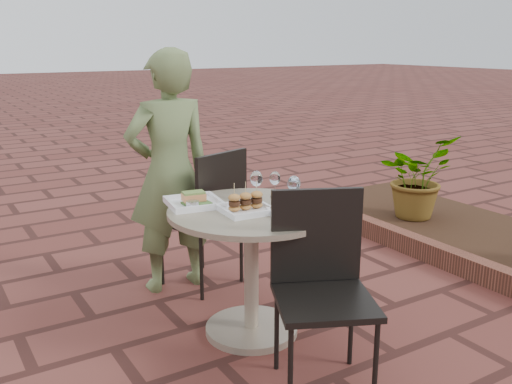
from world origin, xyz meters
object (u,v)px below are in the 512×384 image
plate_salmon (194,201)px  cafe_table (251,252)px  plate_tuna (293,214)px  chair_far (211,208)px  chair_near (320,273)px  diner (169,173)px  plate_sliders (246,205)px

plate_salmon → cafe_table: bearing=-44.4°
plate_tuna → chair_far: bearing=91.0°
chair_far → chair_near: same height
chair_far → diner: bearing=-52.7°
plate_salmon → plate_tuna: plate_salmon is taller
diner → plate_sliders: (0.06, -0.85, -0.02)m
diner → chair_far: bearing=147.6°
cafe_table → plate_tuna: bearing=-62.8°
cafe_table → chair_far: bearing=81.6°
cafe_table → plate_sliders: 0.29m
diner → plate_salmon: size_ratio=4.90×
cafe_table → chair_near: chair_near is taller
chair_far → chair_near: size_ratio=1.00×
cafe_table → plate_tuna: 0.36m
chair_near → diner: 1.41m
plate_salmon → plate_sliders: size_ratio=1.19×
cafe_table → diner: diner is taller
plate_sliders → chair_near: bearing=-79.6°
cafe_table → plate_tuna: plate_tuna is taller
chair_near → diner: (-0.16, 1.38, 0.23)m
plate_tuna → diner: bearing=102.4°
cafe_table → plate_sliders: bearing=-150.8°
chair_far → plate_salmon: 0.59m
plate_sliders → cafe_table: bearing=29.2°
chair_far → plate_tuna: 0.92m
chair_near → plate_tuna: size_ratio=3.50×
chair_far → plate_salmon: bearing=35.6°
cafe_table → chair_near: bearing=-85.4°
chair_far → plate_sliders: size_ratio=3.46×
plate_sliders → plate_tuna: bearing=-49.4°
cafe_table → chair_near: size_ratio=0.97×
cafe_table → plate_salmon: bearing=135.6°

